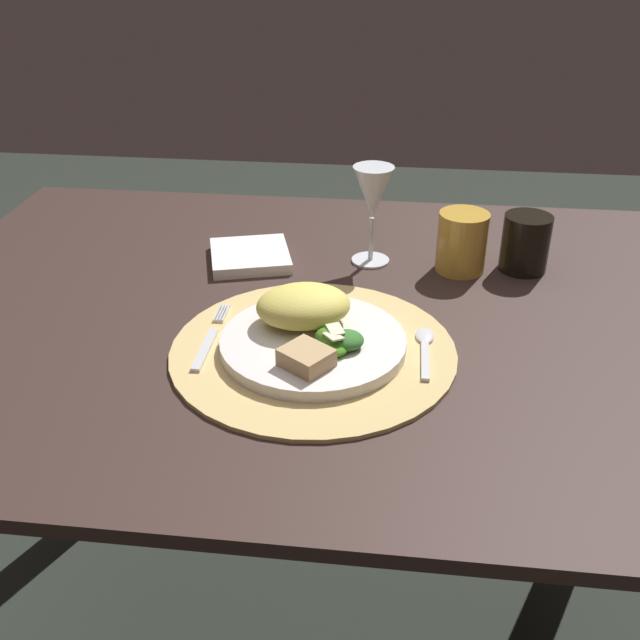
{
  "coord_description": "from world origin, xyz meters",
  "views": [
    {
      "loc": [
        0.1,
        -0.91,
        1.27
      ],
      "look_at": [
        0.0,
        -0.07,
        0.78
      ],
      "focal_mm": 40.88,
      "sensor_mm": 36.0,
      "label": 1
    }
  ],
  "objects_px": {
    "amber_tumbler": "(462,242)",
    "dark_tumbler": "(525,243)",
    "napkin": "(250,256)",
    "fork": "(210,339)",
    "dinner_plate": "(316,343)",
    "dining_table": "(323,411)",
    "spoon": "(425,344)",
    "wine_glass": "(373,196)"
  },
  "relations": [
    {
      "from": "dining_table",
      "to": "napkin",
      "type": "bearing_deg",
      "value": 133.16
    },
    {
      "from": "wine_glass",
      "to": "dark_tumbler",
      "type": "distance_m",
      "value": 0.25
    },
    {
      "from": "fork",
      "to": "napkin",
      "type": "xyz_separation_m",
      "value": [
        0.0,
        0.26,
        0.0
      ]
    },
    {
      "from": "dinner_plate",
      "to": "dark_tumbler",
      "type": "bearing_deg",
      "value": 43.71
    },
    {
      "from": "dinner_plate",
      "to": "napkin",
      "type": "distance_m",
      "value": 0.3
    },
    {
      "from": "dining_table",
      "to": "dark_tumbler",
      "type": "xyz_separation_m",
      "value": [
        0.3,
        0.17,
        0.23
      ]
    },
    {
      "from": "dinner_plate",
      "to": "spoon",
      "type": "bearing_deg",
      "value": 9.24
    },
    {
      "from": "spoon",
      "to": "wine_glass",
      "type": "distance_m",
      "value": 0.29
    },
    {
      "from": "amber_tumbler",
      "to": "dark_tumbler",
      "type": "distance_m",
      "value": 0.1
    },
    {
      "from": "dinner_plate",
      "to": "dark_tumbler",
      "type": "height_order",
      "value": "dark_tumbler"
    },
    {
      "from": "fork",
      "to": "dark_tumbler",
      "type": "relative_size",
      "value": 1.85
    },
    {
      "from": "napkin",
      "to": "wine_glass",
      "type": "bearing_deg",
      "value": 6.1
    },
    {
      "from": "amber_tumbler",
      "to": "napkin",
      "type": "bearing_deg",
      "value": -178.84
    },
    {
      "from": "fork",
      "to": "dining_table",
      "type": "bearing_deg",
      "value": 39.92
    },
    {
      "from": "napkin",
      "to": "dinner_plate",
      "type": "bearing_deg",
      "value": -62.12
    },
    {
      "from": "dinner_plate",
      "to": "fork",
      "type": "xyz_separation_m",
      "value": [
        -0.14,
        0.0,
        -0.01
      ]
    },
    {
      "from": "spoon",
      "to": "dark_tumbler",
      "type": "relative_size",
      "value": 1.38
    },
    {
      "from": "fork",
      "to": "spoon",
      "type": "xyz_separation_m",
      "value": [
        0.28,
        0.02,
        0.0
      ]
    },
    {
      "from": "napkin",
      "to": "amber_tumbler",
      "type": "bearing_deg",
      "value": 1.16
    },
    {
      "from": "dining_table",
      "to": "dark_tumbler",
      "type": "relative_size",
      "value": 13.93
    },
    {
      "from": "dinner_plate",
      "to": "wine_glass",
      "type": "distance_m",
      "value": 0.31
    },
    {
      "from": "dinner_plate",
      "to": "napkin",
      "type": "xyz_separation_m",
      "value": [
        -0.14,
        0.26,
        -0.01
      ]
    },
    {
      "from": "dining_table",
      "to": "napkin",
      "type": "distance_m",
      "value": 0.28
    },
    {
      "from": "dinner_plate",
      "to": "wine_glass",
      "type": "xyz_separation_m",
      "value": [
        0.06,
        0.28,
        0.1
      ]
    },
    {
      "from": "wine_glass",
      "to": "dining_table",
      "type": "bearing_deg",
      "value": -109.35
    },
    {
      "from": "napkin",
      "to": "wine_glass",
      "type": "relative_size",
      "value": 0.79
    },
    {
      "from": "napkin",
      "to": "fork",
      "type": "bearing_deg",
      "value": -90.34
    },
    {
      "from": "amber_tumbler",
      "to": "dinner_plate",
      "type": "bearing_deg",
      "value": -126.17
    },
    {
      "from": "fork",
      "to": "dark_tumbler",
      "type": "height_order",
      "value": "dark_tumbler"
    },
    {
      "from": "dinner_plate",
      "to": "dark_tumbler",
      "type": "xyz_separation_m",
      "value": [
        0.3,
        0.28,
        0.03
      ]
    },
    {
      "from": "fork",
      "to": "wine_glass",
      "type": "height_order",
      "value": "wine_glass"
    },
    {
      "from": "spoon",
      "to": "wine_glass",
      "type": "relative_size",
      "value": 0.79
    },
    {
      "from": "dinner_plate",
      "to": "napkin",
      "type": "bearing_deg",
      "value": 117.88
    },
    {
      "from": "dark_tumbler",
      "to": "dinner_plate",
      "type": "bearing_deg",
      "value": -136.29
    },
    {
      "from": "dinner_plate",
      "to": "wine_glass",
      "type": "bearing_deg",
      "value": 78.99
    },
    {
      "from": "dinner_plate",
      "to": "wine_glass",
      "type": "height_order",
      "value": "wine_glass"
    },
    {
      "from": "dining_table",
      "to": "dinner_plate",
      "type": "xyz_separation_m",
      "value": [
        0.0,
        -0.12,
        0.2
      ]
    },
    {
      "from": "spoon",
      "to": "napkin",
      "type": "distance_m",
      "value": 0.37
    },
    {
      "from": "amber_tumbler",
      "to": "fork",
      "type": "bearing_deg",
      "value": -141.68
    },
    {
      "from": "wine_glass",
      "to": "amber_tumbler",
      "type": "xyz_separation_m",
      "value": [
        0.14,
        -0.01,
        -0.06
      ]
    },
    {
      "from": "spoon",
      "to": "amber_tumbler",
      "type": "distance_m",
      "value": 0.26
    },
    {
      "from": "dinner_plate",
      "to": "fork",
      "type": "distance_m",
      "value": 0.14
    }
  ]
}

